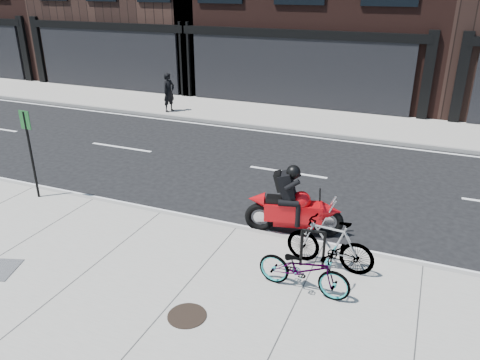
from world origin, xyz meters
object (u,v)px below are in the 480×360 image
at_px(bicycle_rear, 330,244).
at_px(manhole_cover, 187,316).
at_px(sign_post, 30,147).
at_px(pedestrian, 169,92).
at_px(bike_rack, 313,245).
at_px(bicycle_front, 304,269).
at_px(motorcycle, 298,207).

xyz_separation_m(bicycle_rear, manhole_cover, (-1.85, -2.36, -0.51)).
bearing_deg(sign_post, pedestrian, 99.58).
bearing_deg(bike_rack, bicycle_rear, 18.84).
relative_size(bicycle_front, manhole_cover, 2.60).
bearing_deg(motorcycle, bike_rack, -76.60).
bearing_deg(manhole_cover, bicycle_front, 42.08).
bearing_deg(bicycle_front, bicycle_rear, -10.89).
height_order(bike_rack, bicycle_rear, bicycle_rear).
xyz_separation_m(bicycle_rear, pedestrian, (-8.97, 9.24, 0.30)).
bearing_deg(bicycle_rear, manhole_cover, -33.33).
bearing_deg(bicycle_rear, pedestrian, -131.06).
height_order(motorcycle, sign_post, sign_post).
relative_size(bicycle_front, bicycle_rear, 0.99).
xyz_separation_m(bicycle_front, pedestrian, (-8.72, 10.16, 0.38)).
height_order(bicycle_rear, motorcycle, motorcycle).
bearing_deg(manhole_cover, sign_post, 155.14).
bearing_deg(pedestrian, manhole_cover, -134.00).
bearing_deg(bike_rack, pedestrian, 132.84).
relative_size(pedestrian, manhole_cover, 2.50).
distance_m(motorcycle, pedestrian, 11.29).
height_order(motorcycle, pedestrian, pedestrian).
bearing_deg(manhole_cover, bike_rack, 55.58).
bearing_deg(bicycle_front, bike_rack, 8.14).
distance_m(bike_rack, pedestrian, 12.75).
bearing_deg(manhole_cover, motorcycle, 76.62).
bearing_deg(bicycle_front, pedestrian, 45.36).
bearing_deg(bicycle_rear, sign_post, -87.76).
distance_m(bike_rack, motorcycle, 1.53).
xyz_separation_m(manhole_cover, sign_post, (-5.82, 2.70, 1.36)).
distance_m(bicycle_front, bicycle_rear, 0.96).
distance_m(pedestrian, manhole_cover, 13.64).
distance_m(bicycle_front, manhole_cover, 2.19).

